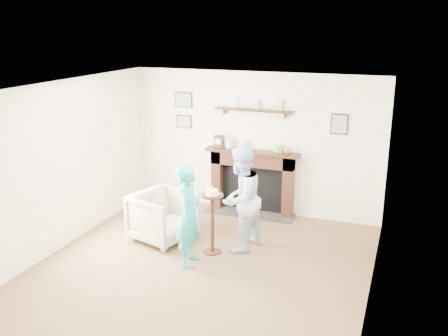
{
  "coord_description": "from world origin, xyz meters",
  "views": [
    {
      "loc": [
        2.52,
        -5.66,
        3.3
      ],
      "look_at": [
        0.04,
        0.9,
        1.24
      ],
      "focal_mm": 40.0,
      "sensor_mm": 36.0,
      "label": 1
    }
  ],
  "objects_px": {
    "woman": "(190,263)",
    "man": "(240,248)",
    "armchair": "(164,239)",
    "pedestal_table": "(212,212)"
  },
  "relations": [
    {
      "from": "armchair",
      "to": "pedestal_table",
      "type": "height_order",
      "value": "pedestal_table"
    },
    {
      "from": "man",
      "to": "pedestal_table",
      "type": "height_order",
      "value": "pedestal_table"
    },
    {
      "from": "armchair",
      "to": "man",
      "type": "relative_size",
      "value": 0.54
    },
    {
      "from": "armchair",
      "to": "man",
      "type": "xyz_separation_m",
      "value": [
        1.23,
        0.12,
        0.0
      ]
    },
    {
      "from": "woman",
      "to": "pedestal_table",
      "type": "relative_size",
      "value": 1.39
    },
    {
      "from": "armchair",
      "to": "pedestal_table",
      "type": "bearing_deg",
      "value": -82.66
    },
    {
      "from": "man",
      "to": "woman",
      "type": "xyz_separation_m",
      "value": [
        -0.51,
        -0.7,
        0.0
      ]
    },
    {
      "from": "armchair",
      "to": "man",
      "type": "height_order",
      "value": "man"
    },
    {
      "from": "woman",
      "to": "man",
      "type": "bearing_deg",
      "value": -47.48
    },
    {
      "from": "armchair",
      "to": "woman",
      "type": "relative_size",
      "value": 0.59
    }
  ]
}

